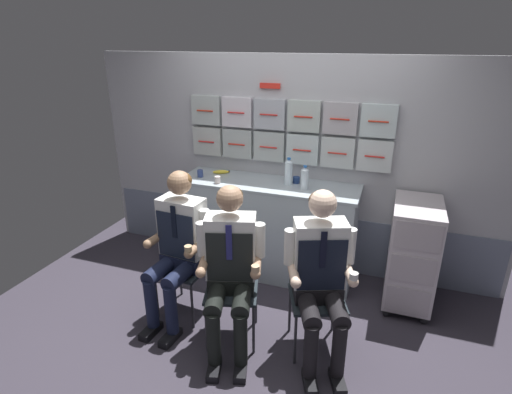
{
  "coord_description": "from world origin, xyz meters",
  "views": [
    {
      "loc": [
        0.98,
        -2.44,
        2.28
      ],
      "look_at": [
        -0.05,
        0.46,
        1.07
      ],
      "focal_mm": 28.47,
      "sensor_mm": 36.0,
      "label": 1
    }
  ],
  "objects_px": {
    "service_trolley": "(412,252)",
    "folding_chair_center": "(233,274)",
    "crew_member_center": "(230,263)",
    "paper_cup_tan": "(218,180)",
    "water_bottle_clear": "(305,178)",
    "crew_member_left": "(178,241)",
    "crew_member_near_trolley": "(321,270)",
    "folding_chair_left": "(190,253)",
    "snack_banana": "(221,172)",
    "folding_chair_near_trolley": "(316,282)"
  },
  "relations": [
    {
      "from": "crew_member_near_trolley",
      "to": "paper_cup_tan",
      "type": "xyz_separation_m",
      "value": [
        -1.19,
        0.84,
        0.28
      ]
    },
    {
      "from": "service_trolley",
      "to": "folding_chair_center",
      "type": "distance_m",
      "value": 1.61
    },
    {
      "from": "crew_member_left",
      "to": "folding_chair_center",
      "type": "relative_size",
      "value": 1.53
    },
    {
      "from": "snack_banana",
      "to": "crew_member_near_trolley",
      "type": "bearing_deg",
      "value": -41.2
    },
    {
      "from": "crew_member_left",
      "to": "snack_banana",
      "type": "relative_size",
      "value": 7.58
    },
    {
      "from": "crew_member_left",
      "to": "crew_member_near_trolley",
      "type": "height_order",
      "value": "crew_member_near_trolley"
    },
    {
      "from": "folding_chair_near_trolley",
      "to": "service_trolley",
      "type": "bearing_deg",
      "value": 47.34
    },
    {
      "from": "crew_member_near_trolley",
      "to": "paper_cup_tan",
      "type": "relative_size",
      "value": 19.65
    },
    {
      "from": "crew_member_center",
      "to": "paper_cup_tan",
      "type": "height_order",
      "value": "crew_member_center"
    },
    {
      "from": "crew_member_center",
      "to": "paper_cup_tan",
      "type": "xyz_separation_m",
      "value": [
        -0.53,
        0.95,
        0.28
      ]
    },
    {
      "from": "paper_cup_tan",
      "to": "crew_member_near_trolley",
      "type": "bearing_deg",
      "value": -35.33
    },
    {
      "from": "service_trolley",
      "to": "crew_member_near_trolley",
      "type": "height_order",
      "value": "crew_member_near_trolley"
    },
    {
      "from": "service_trolley",
      "to": "water_bottle_clear",
      "type": "relative_size",
      "value": 4.24
    },
    {
      "from": "crew_member_left",
      "to": "paper_cup_tan",
      "type": "xyz_separation_m",
      "value": [
        0.01,
        0.78,
        0.28
      ]
    },
    {
      "from": "crew_member_left",
      "to": "folding_chair_center",
      "type": "xyz_separation_m",
      "value": [
        0.5,
        -0.02,
        -0.2
      ]
    },
    {
      "from": "folding_chair_left",
      "to": "folding_chair_center",
      "type": "xyz_separation_m",
      "value": [
        0.48,
        -0.18,
        0.0
      ]
    },
    {
      "from": "crew_member_left",
      "to": "crew_member_center",
      "type": "xyz_separation_m",
      "value": [
        0.54,
        -0.18,
        0.0
      ]
    },
    {
      "from": "folding_chair_near_trolley",
      "to": "crew_member_near_trolley",
      "type": "bearing_deg",
      "value": -68.32
    },
    {
      "from": "folding_chair_near_trolley",
      "to": "snack_banana",
      "type": "bearing_deg",
      "value": 141.46
    },
    {
      "from": "folding_chair_center",
      "to": "crew_member_near_trolley",
      "type": "relative_size",
      "value": 0.65
    },
    {
      "from": "crew_member_center",
      "to": "snack_banana",
      "type": "bearing_deg",
      "value": 116.66
    },
    {
      "from": "folding_chair_left",
      "to": "folding_chair_center",
      "type": "distance_m",
      "value": 0.52
    },
    {
      "from": "crew_member_left",
      "to": "snack_banana",
      "type": "xyz_separation_m",
      "value": [
        -0.08,
        1.05,
        0.27
      ]
    },
    {
      "from": "folding_chair_near_trolley",
      "to": "paper_cup_tan",
      "type": "xyz_separation_m",
      "value": [
        -1.13,
        0.69,
        0.48
      ]
    },
    {
      "from": "folding_chair_center",
      "to": "paper_cup_tan",
      "type": "bearing_deg",
      "value": 121.05
    },
    {
      "from": "folding_chair_center",
      "to": "paper_cup_tan",
      "type": "distance_m",
      "value": 1.05
    },
    {
      "from": "folding_chair_left",
      "to": "crew_member_center",
      "type": "distance_m",
      "value": 0.66
    },
    {
      "from": "folding_chair_left",
      "to": "crew_member_left",
      "type": "height_order",
      "value": "crew_member_left"
    },
    {
      "from": "crew_member_near_trolley",
      "to": "water_bottle_clear",
      "type": "bearing_deg",
      "value": 110.53
    },
    {
      "from": "paper_cup_tan",
      "to": "water_bottle_clear",
      "type": "bearing_deg",
      "value": 7.76
    },
    {
      "from": "crew_member_center",
      "to": "paper_cup_tan",
      "type": "bearing_deg",
      "value": 119.02
    },
    {
      "from": "folding_chair_near_trolley",
      "to": "snack_banana",
      "type": "height_order",
      "value": "snack_banana"
    },
    {
      "from": "service_trolley",
      "to": "water_bottle_clear",
      "type": "height_order",
      "value": "water_bottle_clear"
    },
    {
      "from": "folding_chair_left",
      "to": "crew_member_near_trolley",
      "type": "xyz_separation_m",
      "value": [
        1.19,
        -0.22,
        0.2
      ]
    },
    {
      "from": "crew_member_near_trolley",
      "to": "snack_banana",
      "type": "bearing_deg",
      "value": 138.8
    },
    {
      "from": "crew_member_center",
      "to": "water_bottle_clear",
      "type": "xyz_separation_m",
      "value": [
        0.3,
        1.07,
        0.35
      ]
    },
    {
      "from": "folding_chair_center",
      "to": "crew_member_left",
      "type": "bearing_deg",
      "value": 177.2
    },
    {
      "from": "folding_chair_center",
      "to": "crew_member_center",
      "type": "xyz_separation_m",
      "value": [
        0.05,
        -0.15,
        0.2
      ]
    },
    {
      "from": "folding_chair_left",
      "to": "crew_member_near_trolley",
      "type": "distance_m",
      "value": 1.22
    },
    {
      "from": "crew_member_center",
      "to": "water_bottle_clear",
      "type": "bearing_deg",
      "value": 74.35
    },
    {
      "from": "service_trolley",
      "to": "folding_chair_center",
      "type": "relative_size",
      "value": 1.14
    },
    {
      "from": "crew_member_left",
      "to": "paper_cup_tan",
      "type": "relative_size",
      "value": 19.52
    },
    {
      "from": "service_trolley",
      "to": "folding_chair_near_trolley",
      "type": "height_order",
      "value": "service_trolley"
    },
    {
      "from": "folding_chair_left",
      "to": "paper_cup_tan",
      "type": "xyz_separation_m",
      "value": [
        -0.0,
        0.62,
        0.48
      ]
    },
    {
      "from": "folding_chair_center",
      "to": "snack_banana",
      "type": "xyz_separation_m",
      "value": [
        -0.57,
        1.08,
        0.46
      ]
    },
    {
      "from": "crew_member_left",
      "to": "folding_chair_center",
      "type": "height_order",
      "value": "crew_member_left"
    },
    {
      "from": "folding_chair_left",
      "to": "paper_cup_tan",
      "type": "bearing_deg",
      "value": 90.01
    },
    {
      "from": "folding_chair_near_trolley",
      "to": "folding_chair_left",
      "type": "bearing_deg",
      "value": 176.31
    },
    {
      "from": "water_bottle_clear",
      "to": "crew_member_left",
      "type": "bearing_deg",
      "value": -133.3
    },
    {
      "from": "crew_member_left",
      "to": "folding_chair_near_trolley",
      "type": "height_order",
      "value": "crew_member_left"
    }
  ]
}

